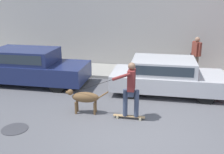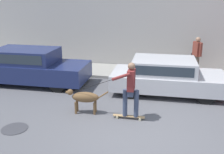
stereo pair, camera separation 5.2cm
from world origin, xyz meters
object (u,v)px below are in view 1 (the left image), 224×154
(parked_car_0, at_px, (29,67))
(skateboarder, at_px, (131,87))
(parked_car_1, at_px, (166,76))
(dog, at_px, (85,98))
(pedestrian_with_bag, at_px, (196,54))

(parked_car_0, distance_m, skateboarder, 4.90)
(parked_car_0, bearing_deg, skateboarder, -29.08)
(skateboarder, bearing_deg, parked_car_1, -112.65)
(skateboarder, bearing_deg, dog, -5.34)
(parked_car_1, height_order, skateboarder, skateboarder)
(parked_car_1, relative_size, skateboarder, 1.78)
(parked_car_0, xyz_separation_m, pedestrian_with_bag, (6.46, 2.30, 0.31))
(parked_car_0, height_order, parked_car_1, parked_car_0)
(dog, relative_size, skateboarder, 0.57)
(parked_car_1, bearing_deg, parked_car_0, 179.02)
(parked_car_1, distance_m, skateboarder, 2.55)
(parked_car_0, relative_size, parked_car_1, 1.14)
(parked_car_0, relative_size, pedestrian_with_bag, 2.84)
(parked_car_0, bearing_deg, parked_car_1, -0.58)
(parked_car_1, bearing_deg, pedestrian_with_bag, 61.42)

